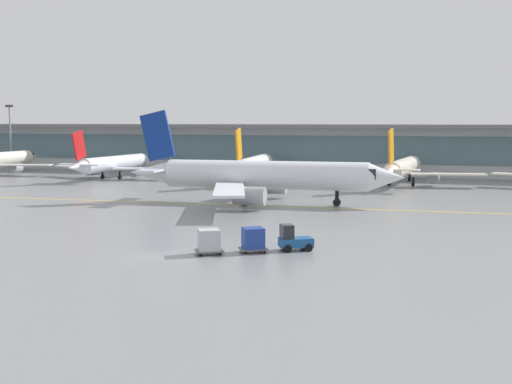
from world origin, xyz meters
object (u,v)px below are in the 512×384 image
(gate_airplane_1, at_px, (115,164))
(cargo_dolly_trailing, at_px, (209,241))
(cargo_dolly_lead, at_px, (253,239))
(apron_light_mast_0, at_px, (10,134))
(gate_airplane_3, at_px, (403,168))
(baggage_tug, at_px, (293,239))
(gate_airplane_2, at_px, (254,165))
(taxiing_regional_jet, at_px, (262,176))

(gate_airplane_1, distance_m, cargo_dolly_trailing, 70.40)
(cargo_dolly_lead, xyz_separation_m, apron_light_mast_0, (-74.15, 67.76, 6.43))
(gate_airplane_3, xyz_separation_m, baggage_tug, (-4.24, -56.50, -1.87))
(gate_airplane_1, relative_size, gate_airplane_3, 0.95)
(baggage_tug, distance_m, cargo_dolly_lead, 3.25)
(gate_airplane_2, height_order, cargo_dolly_lead, gate_airplane_2)
(cargo_dolly_trailing, bearing_deg, cargo_dolly_lead, 0.00)
(taxiing_regional_jet, bearing_deg, cargo_dolly_lead, -77.76)
(gate_airplane_2, relative_size, baggage_tug, 9.42)
(gate_airplane_3, distance_m, baggage_tug, 56.69)
(gate_airplane_1, bearing_deg, taxiing_regional_jet, -123.98)
(gate_airplane_3, height_order, baggage_tug, gate_airplane_3)
(gate_airplane_1, bearing_deg, gate_airplane_2, -83.60)
(baggage_tug, bearing_deg, cargo_dolly_lead, 180.00)
(gate_airplane_1, bearing_deg, apron_light_mast_0, 72.41)
(gate_airplane_1, distance_m, cargo_dolly_lead, 70.79)
(cargo_dolly_trailing, bearing_deg, gate_airplane_1, 95.11)
(gate_airplane_3, xyz_separation_m, taxiing_regional_jet, (-14.83, -29.14, 0.72))
(gate_airplane_1, distance_m, taxiing_regional_jet, 44.64)
(gate_airplane_2, distance_m, gate_airplane_3, 24.75)
(gate_airplane_3, distance_m, apron_light_mast_0, 81.92)
(gate_airplane_2, bearing_deg, baggage_tug, -165.02)
(taxiing_regional_jet, bearing_deg, gate_airplane_2, 106.42)
(gate_airplane_2, bearing_deg, taxiing_regional_jet, -165.99)
(gate_airplane_2, height_order, gate_airplane_3, same)
(gate_airplane_1, relative_size, baggage_tug, 8.98)
(cargo_dolly_trailing, bearing_deg, gate_airplane_2, 74.13)
(gate_airplane_3, xyz_separation_m, cargo_dolly_trailing, (-10.07, -59.84, -1.71))
(apron_light_mast_0, bearing_deg, taxiing_regional_jet, -30.30)
(taxiing_regional_jet, height_order, baggage_tug, taxiing_regional_jet)
(gate_airplane_2, relative_size, cargo_dolly_lead, 10.63)
(gate_airplane_2, bearing_deg, gate_airplane_1, 87.92)
(cargo_dolly_trailing, xyz_separation_m, apron_light_mast_0, (-71.14, 69.48, 6.43))
(gate_airplane_1, xyz_separation_m, gate_airplane_2, (25.62, 1.40, 0.13))
(cargo_dolly_trailing, bearing_deg, taxiing_regional_jet, 69.01)
(baggage_tug, distance_m, apron_light_mast_0, 101.70)
(gate_airplane_3, distance_m, cargo_dolly_lead, 58.57)
(cargo_dolly_lead, xyz_separation_m, cargo_dolly_trailing, (-3.01, -1.73, 0.00))
(baggage_tug, bearing_deg, gate_airplane_3, 55.90)
(apron_light_mast_0, bearing_deg, cargo_dolly_lead, -42.42)
(gate_airplane_3, bearing_deg, taxiing_regional_jet, 157.98)
(gate_airplane_2, relative_size, apron_light_mast_0, 2.05)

